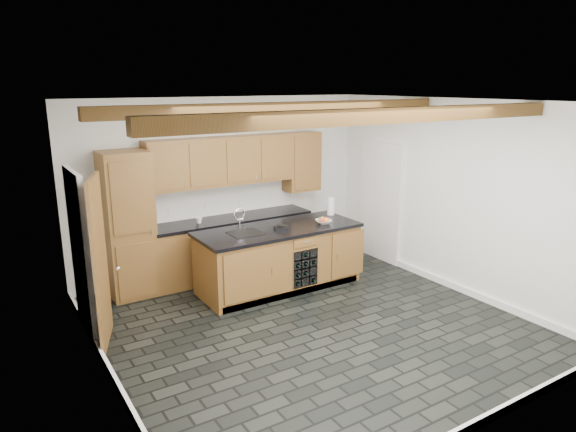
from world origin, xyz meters
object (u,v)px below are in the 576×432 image
object	(u,v)px
kitchen_scale	(281,227)
fruit_bowl	(324,222)
island	(280,258)
paper_towel	(331,206)

from	to	relation	value
kitchen_scale	fruit_bowl	world-z (taller)	kitchen_scale
island	fruit_bowl	bearing A→B (deg)	-12.08
island	paper_towel	distance (m)	1.29
island	kitchen_scale	size ratio (longest dim) A/B	11.26
island	fruit_bowl	world-z (taller)	fruit_bowl
fruit_bowl	paper_towel	xyz separation A→B (m)	(0.42, 0.38, 0.11)
island	fruit_bowl	size ratio (longest dim) A/B	10.33
fruit_bowl	kitchen_scale	bearing A→B (deg)	172.48
kitchen_scale	fruit_bowl	size ratio (longest dim) A/B	0.92
island	paper_towel	size ratio (longest dim) A/B	8.99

